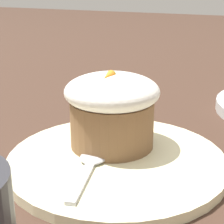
# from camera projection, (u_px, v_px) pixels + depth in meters

# --- Properties ---
(ground_plane) EXTENTS (4.00, 4.00, 0.00)m
(ground_plane) POSITION_uv_depth(u_px,v_px,m) (117.00, 165.00, 0.42)
(ground_plane) COLOR #3D281E
(dessert_plate) EXTENTS (0.25, 0.25, 0.01)m
(dessert_plate) POSITION_uv_depth(u_px,v_px,m) (117.00, 161.00, 0.42)
(dessert_plate) COLOR beige
(dessert_plate) RESTS_ON ground_plane
(carrot_cake) EXTENTS (0.11, 0.11, 0.09)m
(carrot_cake) POSITION_uv_depth(u_px,v_px,m) (112.00, 108.00, 0.43)
(carrot_cake) COLOR brown
(carrot_cake) RESTS_ON dessert_plate
(spoon) EXTENTS (0.11, 0.05, 0.01)m
(spoon) POSITION_uv_depth(u_px,v_px,m) (91.00, 163.00, 0.40)
(spoon) COLOR #B7B7BC
(spoon) RESTS_ON dessert_plate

